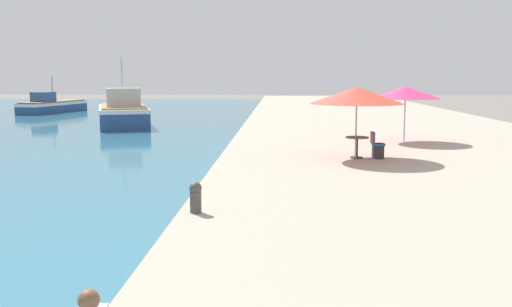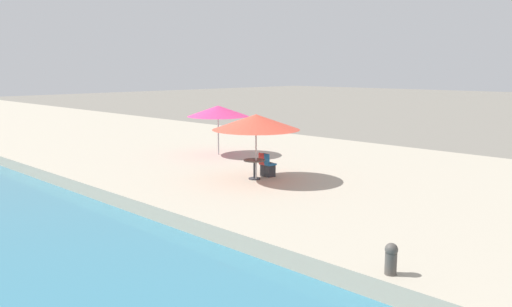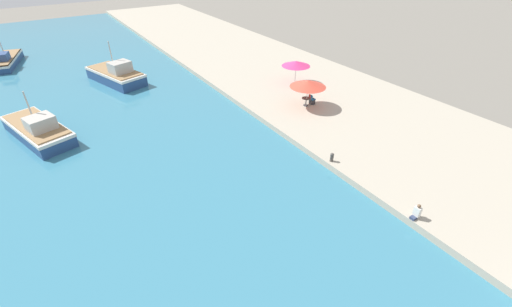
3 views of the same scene
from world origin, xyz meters
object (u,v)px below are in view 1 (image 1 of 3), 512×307
fishing_boat_far (52,105)px  cafe_umbrella_pink (357,95)px  cafe_chair_left (378,149)px  fishing_boat_mid (123,113)px  cafe_umbrella_white (406,93)px  cafe_chair_right (377,149)px  mooring_bollard (196,196)px  cafe_table (357,143)px

fishing_boat_far → cafe_umbrella_pink: bearing=-40.3°
fishing_boat_far → cafe_chair_left: (23.56, -30.09, 0.14)m
fishing_boat_mid → cafe_umbrella_white: fishing_boat_mid is taller
cafe_chair_left → fishing_boat_far: bearing=-135.6°
cafe_chair_right → mooring_bollard: (-5.13, -8.17, 0.02)m
fishing_boat_mid → cafe_chair_right: bearing=-68.4°
fishing_boat_mid → cafe_chair_right: (13.53, -16.68, -0.08)m
cafe_table → cafe_chair_left: (0.72, -0.08, -0.21)m
cafe_umbrella_pink → cafe_table: (0.06, 0.14, -1.64)m
cafe_table → cafe_chair_left: 0.75m
fishing_boat_mid → fishing_boat_far: fishing_boat_mid is taller
fishing_boat_mid → cafe_chair_right: 21.48m
cafe_chair_left → cafe_umbrella_pink: bearing=-78.9°
fishing_boat_mid → cafe_chair_left: size_ratio=8.83×
cafe_chair_right → fishing_boat_mid: bearing=-147.5°
cafe_umbrella_pink → cafe_table: size_ratio=4.03×
fishing_boat_far → mooring_bollard: 42.33m
fishing_boat_mid → mooring_bollard: size_ratio=12.28×
cafe_umbrella_pink → cafe_table: 1.64m
fishing_boat_far → cafe_umbrella_white: size_ratio=2.73×
cafe_umbrella_pink → cafe_chair_left: 2.00m
cafe_umbrella_white → mooring_bollard: (-7.10, -13.11, -1.76)m
mooring_bollard → cafe_chair_right: bearing=57.9°
cafe_umbrella_white → cafe_chair_left: bearing=-111.1°
fishing_boat_mid → cafe_table: fishing_boat_mid is taller
cafe_chair_right → mooring_bollard: 9.65m
fishing_boat_far → cafe_chair_right: fishing_boat_far is taller
fishing_boat_mid → cafe_umbrella_white: 19.53m
cafe_table → cafe_umbrella_pink: bearing=-113.5°
fishing_boat_far → cafe_umbrella_white: bearing=-31.7°
fishing_boat_far → cafe_chair_left: bearing=-39.3°
cafe_chair_right → cafe_umbrella_white: bearing=151.7°
cafe_umbrella_white → cafe_chair_right: cafe_umbrella_white is taller
cafe_umbrella_white → mooring_bollard: bearing=-118.4°
cafe_chair_right → mooring_bollard: bearing=-38.7°
fishing_boat_far → cafe_umbrella_pink: size_ratio=2.49×
fishing_boat_mid → cafe_chair_right: fishing_boat_mid is taller
fishing_boat_far → cafe_chair_right: bearing=-39.1°
cafe_umbrella_pink → mooring_bollard: bearing=-118.7°
cafe_table → mooring_bollard: size_ratio=1.22×
fishing_boat_mid → cafe_table: 21.10m
cafe_table → cafe_chair_right: bearing=6.5°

